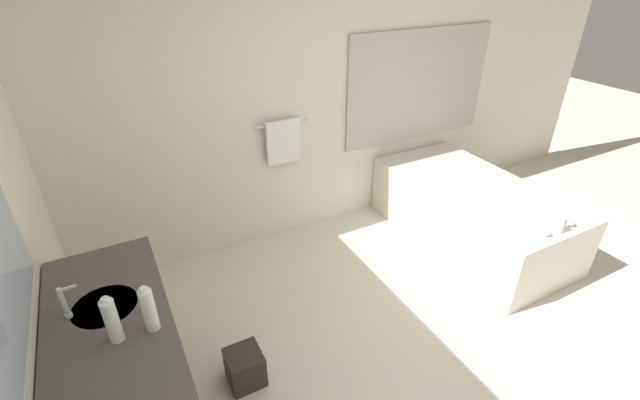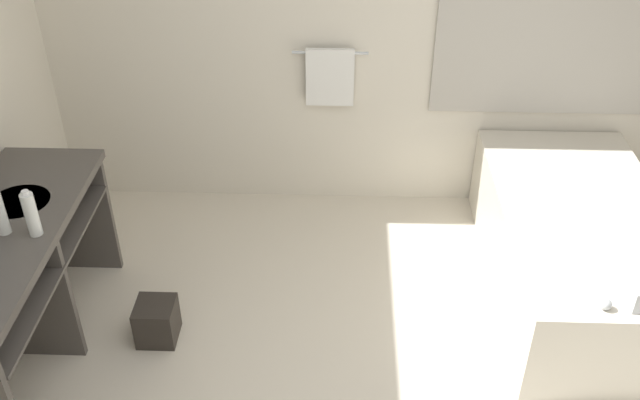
{
  "view_description": "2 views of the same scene",
  "coord_description": "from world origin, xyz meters",
  "px_view_note": "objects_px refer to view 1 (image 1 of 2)",
  "views": [
    {
      "loc": [
        -1.68,
        -1.15,
        2.43
      ],
      "look_at": [
        -0.47,
        1.13,
        0.94
      ],
      "focal_mm": 24.0,
      "sensor_mm": 36.0,
      "label": 1
    },
    {
      "loc": [
        -0.21,
        -2.2,
        2.99
      ],
      "look_at": [
        -0.33,
        1.04,
        0.76
      ],
      "focal_mm": 40.0,
      "sensor_mm": 36.0,
      "label": 2
    }
  ],
  "objects_px": {
    "water_bottle_2": "(112,320)",
    "waste_bin": "(245,367)",
    "water_bottle_1": "(149,310)",
    "bathtub": "(471,210)"
  },
  "relations": [
    {
      "from": "water_bottle_1",
      "to": "water_bottle_2",
      "type": "relative_size",
      "value": 1.0
    },
    {
      "from": "water_bottle_2",
      "to": "waste_bin",
      "type": "xyz_separation_m",
      "value": [
        0.61,
        0.17,
        -0.87
      ]
    },
    {
      "from": "bathtub",
      "to": "water_bottle_1",
      "type": "xyz_separation_m",
      "value": [
        -2.92,
        -0.72,
        0.67
      ]
    },
    {
      "from": "water_bottle_1",
      "to": "waste_bin",
      "type": "height_order",
      "value": "water_bottle_1"
    },
    {
      "from": "water_bottle_2",
      "to": "waste_bin",
      "type": "relative_size",
      "value": 1.03
    },
    {
      "from": "water_bottle_2",
      "to": "waste_bin",
      "type": "bearing_deg",
      "value": 15.73
    },
    {
      "from": "bathtub",
      "to": "water_bottle_1",
      "type": "distance_m",
      "value": 3.09
    },
    {
      "from": "water_bottle_1",
      "to": "waste_bin",
      "type": "distance_m",
      "value": 1.0
    },
    {
      "from": "water_bottle_1",
      "to": "waste_bin",
      "type": "bearing_deg",
      "value": 21.6
    },
    {
      "from": "bathtub",
      "to": "water_bottle_2",
      "type": "xyz_separation_m",
      "value": [
        -3.08,
        -0.71,
        0.67
      ]
    }
  ]
}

